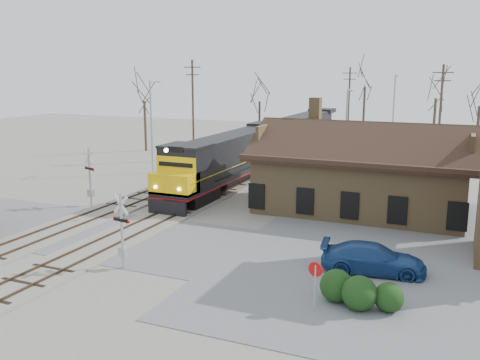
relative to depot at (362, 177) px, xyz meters
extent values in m
plane|color=gray|center=(-11.99, -12.00, -2.41)|extent=(140.00, 140.00, 0.00)
cube|color=slate|center=(-11.99, -12.00, -2.39)|extent=(60.00, 9.00, 0.03)
cube|color=slate|center=(6.01, -8.00, -2.39)|extent=(22.00, 26.00, 0.03)
cube|color=gray|center=(-11.99, 3.00, -2.35)|extent=(3.40, 90.00, 0.12)
cube|color=#473323|center=(-12.71, 3.00, -2.24)|extent=(0.08, 90.00, 0.14)
cube|color=#473323|center=(-11.27, 3.00, -2.24)|extent=(0.08, 90.00, 0.14)
cube|color=gray|center=(-16.49, 3.00, -2.35)|extent=(3.40, 90.00, 0.12)
cube|color=#473323|center=(-17.21, 3.00, -2.24)|extent=(0.08, 90.00, 0.14)
cube|color=#473323|center=(-15.77, 3.00, -2.24)|extent=(0.08, 90.00, 0.14)
cube|color=olive|center=(0.01, 0.00, -0.41)|extent=(14.00, 8.00, 4.00)
cube|color=black|center=(0.01, 0.00, 1.69)|extent=(15.20, 9.20, 0.30)
cube|color=black|center=(0.01, -2.30, 2.69)|extent=(15.00, 4.71, 2.66)
cube|color=black|center=(0.01, 2.30, 2.69)|extent=(15.00, 4.71, 2.66)
cube|color=olive|center=(-3.99, 1.50, 4.39)|extent=(0.80, 0.80, 2.20)
cube|color=black|center=(-11.99, -3.16, -1.83)|extent=(2.61, 4.18, 1.04)
cube|color=black|center=(-11.99, 10.41, -1.83)|extent=(2.61, 4.18, 1.04)
cube|color=black|center=(-11.99, 3.63, -1.00)|extent=(3.13, 20.88, 0.37)
cube|color=maroon|center=(-11.99, 3.63, -1.23)|extent=(3.15, 20.88, 0.13)
cube|color=black|center=(-11.99, 4.93, 0.62)|extent=(2.71, 15.13, 2.92)
cube|color=black|center=(-11.99, -4.10, 0.62)|extent=(3.13, 2.92, 2.92)
cube|color=yellow|center=(-11.99, -5.87, -0.27)|extent=(3.13, 1.88, 1.46)
cube|color=black|center=(-11.99, -6.91, -1.83)|extent=(2.92, 0.25, 1.04)
cylinder|color=#FFF2CC|center=(-11.99, -6.83, 2.19)|extent=(0.29, 0.10, 0.29)
cube|color=black|center=(-11.99, 18.22, -1.83)|extent=(2.61, 4.18, 1.04)
cube|color=black|center=(-11.99, 31.79, -1.83)|extent=(2.61, 4.18, 1.04)
cube|color=black|center=(-11.99, 25.00, -1.00)|extent=(3.13, 20.88, 0.37)
cube|color=maroon|center=(-11.99, 25.00, -1.23)|extent=(3.15, 20.88, 0.13)
cube|color=black|center=(-11.99, 26.31, 0.62)|extent=(2.71, 15.13, 2.92)
cube|color=black|center=(-11.99, 17.28, 0.62)|extent=(3.13, 2.92, 2.92)
cube|color=black|center=(-11.99, 15.51, -0.27)|extent=(3.13, 1.88, 1.46)
cube|color=black|center=(-11.99, 14.47, -1.83)|extent=(2.92, 0.25, 1.04)
cylinder|color=#A5A8AD|center=(-8.89, -16.35, -0.43)|extent=(0.14, 0.14, 3.95)
cube|color=silver|center=(-8.89, -16.35, 0.95)|extent=(1.02, 0.24, 1.03)
cube|color=silver|center=(-8.89, -16.35, 0.95)|extent=(1.02, 0.24, 1.03)
cube|color=black|center=(-8.89, -16.35, 0.16)|extent=(0.90, 0.32, 0.15)
cylinder|color=#B20C0C|center=(-9.33, -16.27, 0.16)|extent=(0.25, 0.12, 0.24)
cylinder|color=#B20C0C|center=(-8.46, -16.44, 0.16)|extent=(0.25, 0.12, 0.24)
cube|color=#A5A8AD|center=(-8.89, -16.35, -1.52)|extent=(0.39, 0.30, 0.49)
cylinder|color=#A5A8AD|center=(-18.67, -6.66, -0.25)|extent=(0.15, 0.15, 4.32)
cube|color=silver|center=(-18.67, -6.66, 1.27)|extent=(1.07, 0.44, 1.13)
cube|color=silver|center=(-18.67, -6.66, 1.27)|extent=(1.07, 0.44, 1.13)
cube|color=black|center=(-18.67, -6.66, 0.40)|extent=(0.96, 0.49, 0.16)
cylinder|color=#B20C0C|center=(-18.22, -6.83, 0.40)|extent=(0.27, 0.17, 0.26)
cylinder|color=#B20C0C|center=(-19.13, -6.48, 0.40)|extent=(0.27, 0.17, 0.26)
cube|color=#A5A8AD|center=(-18.67, -6.66, -1.43)|extent=(0.43, 0.32, 0.54)
cylinder|color=#A5A8AD|center=(1.38, -17.22, -1.39)|extent=(0.07, 0.07, 2.03)
cylinder|color=#B20C0C|center=(1.38, -17.22, -0.56)|extent=(0.64, 0.15, 0.65)
imported|color=navy|center=(2.88, -11.89, -1.66)|extent=(5.38, 2.81, 1.49)
sphere|color=black|center=(2.00, -15.95, -1.68)|extent=(1.45, 1.45, 1.45)
sphere|color=black|center=(3.08, -16.40, -1.66)|extent=(1.50, 1.50, 1.50)
sphere|color=black|center=(4.25, -16.05, -1.77)|extent=(1.26, 1.26, 1.26)
cylinder|color=#A5A8AD|center=(-21.49, 6.16, 2.06)|extent=(0.18, 0.18, 8.93)
cylinder|color=#A5A8AD|center=(-21.49, 7.06, 6.43)|extent=(0.12, 1.80, 0.12)
cube|color=#A5A8AD|center=(-21.49, 7.86, 6.33)|extent=(0.25, 0.50, 0.12)
cylinder|color=#A5A8AD|center=(-3.53, 10.42, 1.71)|extent=(0.18, 0.18, 8.23)
cylinder|color=#A5A8AD|center=(-3.53, 11.32, 5.72)|extent=(0.12, 1.80, 0.12)
cube|color=#A5A8AD|center=(-3.53, 12.12, 5.62)|extent=(0.25, 0.50, 0.12)
cylinder|color=#A5A8AD|center=(-1.41, 25.17, 2.28)|extent=(0.18, 0.18, 9.38)
cylinder|color=#A5A8AD|center=(-1.41, 26.07, 6.88)|extent=(0.12, 1.80, 0.12)
cube|color=#A5A8AD|center=(-1.41, 26.87, 6.78)|extent=(0.25, 0.50, 0.12)
cylinder|color=#382D23|center=(-21.47, 14.59, 3.08)|extent=(0.24, 0.24, 10.97)
cube|color=#382D23|center=(-21.47, 14.59, 7.76)|extent=(2.00, 0.10, 0.10)
cube|color=#382D23|center=(-21.47, 14.59, 6.96)|extent=(1.60, 0.10, 0.10)
cylinder|color=#382D23|center=(-8.63, 35.08, 2.71)|extent=(0.24, 0.24, 10.24)
cube|color=#382D23|center=(-8.63, 35.08, 7.03)|extent=(2.00, 0.10, 0.10)
cube|color=#382D23|center=(-8.63, 35.08, 6.23)|extent=(1.60, 0.10, 0.10)
cylinder|color=#382D23|center=(3.86, 19.86, 2.81)|extent=(0.24, 0.24, 10.44)
cube|color=#382D23|center=(3.86, 19.86, 7.23)|extent=(2.00, 0.10, 0.10)
cube|color=#382D23|center=(3.86, 19.86, 6.43)|extent=(1.60, 0.10, 0.10)
cylinder|color=#382D23|center=(-30.08, 18.11, 0.67)|extent=(0.32, 0.32, 6.16)
cylinder|color=#382D23|center=(-19.00, 28.42, 0.50)|extent=(0.32, 0.32, 5.80)
cylinder|color=#382D23|center=(-7.10, 38.00, 1.38)|extent=(0.32, 0.32, 7.58)
cylinder|color=#382D23|center=(2.64, 31.60, 0.85)|extent=(0.32, 0.32, 6.51)
cylinder|color=#382D23|center=(7.47, 23.53, 0.70)|extent=(0.32, 0.32, 6.22)
camera|label=1|loc=(6.82, -37.65, 7.58)|focal=40.00mm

